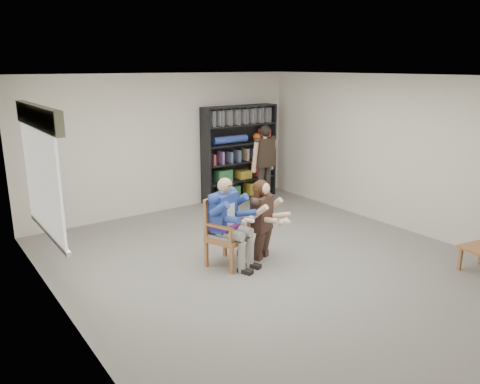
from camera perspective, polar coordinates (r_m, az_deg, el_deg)
room_shell at (r=6.81m, az=4.31°, el=2.02°), size 6.00×7.00×2.80m
floor at (r=7.26m, az=4.09°, el=-8.81°), size 6.00×7.00×0.01m
window_left at (r=6.36m, az=-22.88°, el=2.03°), size 0.16×2.00×1.75m
armchair at (r=7.04m, az=-1.45°, el=-4.90°), size 0.78×0.77×1.06m
seated_man at (r=6.99m, az=-1.46°, el=-3.68°), size 0.85×0.98×1.37m
kneeling_woman at (r=7.24m, az=2.89°, el=-3.50°), size 0.80×0.98×1.26m
bookshelf at (r=10.44m, az=-0.06°, el=4.74°), size 1.80×0.38×2.10m
standing_man at (r=9.71m, az=3.00°, el=2.93°), size 0.56×0.33×1.77m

